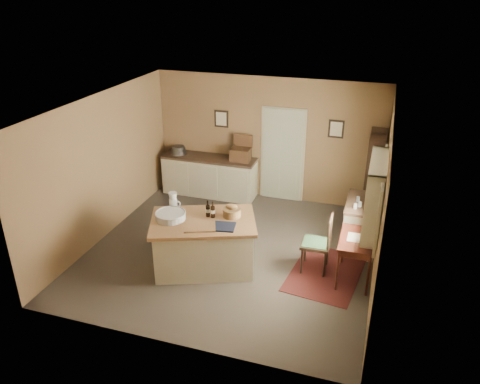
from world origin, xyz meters
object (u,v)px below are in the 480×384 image
object	(u,v)px
right_cabinet	(361,224)
work_island	(203,242)
shelving_unit	(375,179)
sideboard	(210,174)
desk_chair	(316,244)
writing_desk	(357,243)

from	to	relation	value
right_cabinet	work_island	bearing A→B (deg)	-148.69
right_cabinet	shelving_unit	distance (m)	1.17
sideboard	right_cabinet	distance (m)	3.69
right_cabinet	sideboard	bearing A→B (deg)	159.23
desk_chair	shelving_unit	size ratio (longest dim) A/B	0.54
right_cabinet	writing_desk	bearing A→B (deg)	-89.99
work_island	right_cabinet	distance (m)	2.91
shelving_unit	right_cabinet	bearing A→B (deg)	-98.04
work_island	sideboard	xyz separation A→B (m)	(-0.96, 2.82, -0.00)
writing_desk	right_cabinet	distance (m)	1.11
writing_desk	right_cabinet	xyz separation A→B (m)	(-0.00, 1.09, -0.21)
sideboard	right_cabinet	world-z (taller)	sideboard
shelving_unit	sideboard	bearing A→B (deg)	176.06
desk_chair	shelving_unit	xyz separation A→B (m)	(0.81, 2.09, 0.43)
work_island	right_cabinet	bearing A→B (deg)	9.91
desk_chair	shelving_unit	world-z (taller)	shelving_unit
desk_chair	sideboard	bearing A→B (deg)	138.99
writing_desk	desk_chair	xyz separation A→B (m)	(-0.66, 0.06, -0.17)
desk_chair	right_cabinet	distance (m)	1.22
work_island	right_cabinet	xyz separation A→B (m)	(2.49, 1.51, -0.02)
work_island	sideboard	world-z (taller)	work_island
sideboard	writing_desk	xyz separation A→B (m)	(3.45, -2.39, 0.19)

